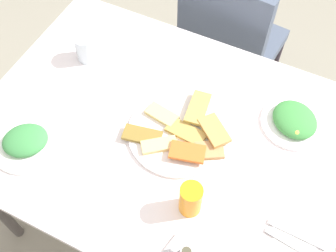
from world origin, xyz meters
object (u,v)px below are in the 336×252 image
object	(u,v)px
dining_table	(161,140)
dining_chair	(228,41)
paper_napkin	(294,241)
spoon	(297,234)
salad_plate_greens	(26,141)
salad_plate_rice	(294,121)
pide_platter	(180,132)
soda_can	(191,199)
fork	(293,246)
drinking_glass	(86,48)

from	to	relation	value
dining_table	dining_chair	world-z (taller)	dining_chair
paper_napkin	spoon	size ratio (longest dim) A/B	0.70
dining_table	spoon	xyz separation A→B (m)	(0.51, -0.15, 0.08)
salad_plate_greens	salad_plate_rice	distance (m)	0.88
dining_chair	paper_napkin	world-z (taller)	dining_chair
pide_platter	soda_can	distance (m)	0.26
dining_chair	pide_platter	bearing A→B (deg)	-84.14
dining_table	spoon	bearing A→B (deg)	-16.53
soda_can	fork	distance (m)	0.31
salad_plate_greens	dining_chair	bearing A→B (deg)	69.09
drinking_glass	paper_napkin	distance (m)	0.96
drinking_glass	spoon	world-z (taller)	drinking_glass
dining_chair	soda_can	size ratio (longest dim) A/B	7.27
dining_chair	spoon	distance (m)	1.02
fork	paper_napkin	bearing A→B (deg)	97.05
soda_can	paper_napkin	distance (m)	0.32
pide_platter	drinking_glass	xyz separation A→B (m)	(-0.45, 0.16, 0.04)
soda_can	fork	xyz separation A→B (m)	(0.31, 0.02, -0.06)
salad_plate_rice	spoon	size ratio (longest dim) A/B	1.27
soda_can	drinking_glass	size ratio (longest dim) A/B	1.17
dining_table	salad_plate_greens	xyz separation A→B (m)	(-0.37, -0.24, 0.09)
spoon	drinking_glass	bearing A→B (deg)	162.33
dining_chair	salad_plate_rice	xyz separation A→B (m)	(0.39, -0.49, 0.25)
salad_plate_greens	pide_platter	bearing A→B (deg)	30.30
soda_can	paper_napkin	world-z (taller)	soda_can
salad_plate_greens	drinking_glass	size ratio (longest dim) A/B	2.18
dining_chair	salad_plate_greens	xyz separation A→B (m)	(-0.36, -0.94, 0.25)
dining_chair	soda_can	world-z (taller)	dining_chair
salad_plate_greens	salad_plate_rice	bearing A→B (deg)	31.15
salad_plate_greens	fork	xyz separation A→B (m)	(0.87, 0.06, -0.01)
salad_plate_greens	fork	bearing A→B (deg)	3.66
dining_table	drinking_glass	bearing A→B (deg)	156.86
spoon	salad_plate_rice	bearing A→B (deg)	109.77
soda_can	drinking_glass	distance (m)	0.70
salad_plate_greens	drinking_glass	world-z (taller)	drinking_glass
drinking_glass	fork	bearing A→B (deg)	-21.49
pide_platter	fork	bearing A→B (deg)	-23.93
dining_chair	salad_plate_greens	bearing A→B (deg)	-110.91
dining_table	drinking_glass	world-z (taller)	drinking_glass
salad_plate_greens	soda_can	world-z (taller)	soda_can
soda_can	drinking_glass	world-z (taller)	soda_can
salad_plate_greens	spoon	distance (m)	0.88
spoon	salad_plate_greens	bearing A→B (deg)	-172.19
soda_can	fork	size ratio (longest dim) A/B	0.72
salad_plate_rice	drinking_glass	bearing A→B (deg)	-176.49
dining_chair	salad_plate_rice	bearing A→B (deg)	-50.98
dining_table	salad_plate_rice	size ratio (longest dim) A/B	5.64
dining_table	dining_chair	size ratio (longest dim) A/B	1.39
dining_chair	drinking_glass	bearing A→B (deg)	-125.63
salad_plate_rice	paper_napkin	bearing A→B (deg)	-72.83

